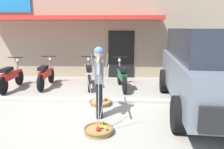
# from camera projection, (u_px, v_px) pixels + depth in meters

# --- Properties ---
(ground_plane) EXTENTS (90.00, 90.00, 0.00)m
(ground_plane) POSITION_uv_depth(u_px,v_px,m) (90.00, 111.00, 5.68)
(ground_plane) COLOR #9E998C
(sidewalk_curb) EXTENTS (20.00, 0.24, 0.10)m
(sidewalk_curb) POSITION_uv_depth(u_px,v_px,m) (94.00, 101.00, 6.35)
(sidewalk_curb) COLOR #BAB4A5
(sidewalk_curb) RESTS_ON ground
(fruit_vendor) EXTENTS (0.22, 1.69, 1.70)m
(fruit_vendor) POSITION_uv_depth(u_px,v_px,m) (99.00, 78.00, 5.11)
(fruit_vendor) COLOR black
(fruit_vendor) RESTS_ON ground
(fruit_basket_left_side) EXTENTS (0.61, 0.61, 1.45)m
(fruit_basket_left_side) POSITION_uv_depth(u_px,v_px,m) (99.00, 129.00, 4.48)
(fruit_basket_left_side) COLOR #9E7542
(fruit_basket_left_side) RESTS_ON ground
(fruit_basket_right_side) EXTENTS (0.61, 0.61, 1.45)m
(fruit_basket_right_side) POSITION_uv_depth(u_px,v_px,m) (100.00, 102.00, 6.13)
(fruit_basket_right_side) COLOR #9E7542
(fruit_basket_right_side) RESTS_ON ground
(motorcycle_nearest_shop) EXTENTS (0.54, 1.82, 1.09)m
(motorcycle_nearest_shop) POSITION_uv_depth(u_px,v_px,m) (11.00, 77.00, 7.59)
(motorcycle_nearest_shop) COLOR black
(motorcycle_nearest_shop) RESTS_ON ground
(motorcycle_second_in_row) EXTENTS (0.54, 1.82, 1.09)m
(motorcycle_second_in_row) POSITION_uv_depth(u_px,v_px,m) (46.00, 75.00, 7.91)
(motorcycle_second_in_row) COLOR black
(motorcycle_second_in_row) RESTS_ON ground
(motorcycle_third_in_row) EXTENTS (0.54, 1.81, 1.09)m
(motorcycle_third_in_row) POSITION_uv_depth(u_px,v_px,m) (89.00, 75.00, 7.91)
(motorcycle_third_in_row) COLOR black
(motorcycle_third_in_row) RESTS_ON ground
(motorcycle_end_of_row) EXTENTS (0.54, 1.81, 1.09)m
(motorcycle_end_of_row) POSITION_uv_depth(u_px,v_px,m) (122.00, 76.00, 7.66)
(motorcycle_end_of_row) COLOR black
(motorcycle_end_of_row) RESTS_ON ground
(parked_truck) EXTENTS (2.48, 4.95, 2.10)m
(parked_truck) POSITION_uv_depth(u_px,v_px,m) (209.00, 67.00, 5.67)
(parked_truck) COLOR slate
(parked_truck) RESTS_ON ground
(storefront_building) EXTENTS (13.00, 6.00, 4.20)m
(storefront_building) POSITION_uv_depth(u_px,v_px,m) (85.00, 28.00, 11.67)
(storefront_building) COLOR tan
(storefront_building) RESTS_ON ground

